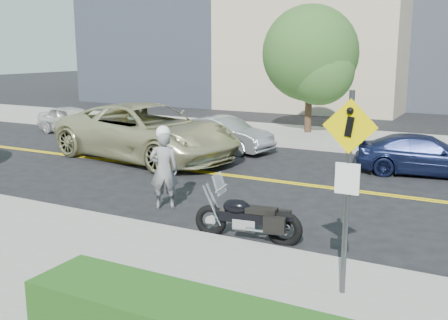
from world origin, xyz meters
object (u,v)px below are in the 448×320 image
suv (147,132)px  parked_car_silver (224,134)px  motorcyclist (164,167)px  parked_car_white (72,120)px  motorcycle (248,208)px  pedestrian_sign (348,174)px  parked_car_blue (425,155)px

suv → parked_car_silver: size_ratio=1.81×
parked_car_silver → suv: bearing=157.7°
motorcyclist → suv: 5.78m
motorcyclist → suv: size_ratio=0.29×
motorcyclist → parked_car_white: motorcyclist is taller
motorcycle → parked_car_white: size_ratio=0.58×
suv → pedestrian_sign: bearing=-119.2°
motorcyclist → parked_car_blue: (4.95, 6.51, -0.39)m
motorcycle → pedestrian_sign: bearing=-43.9°
parked_car_white → parked_car_silver: (7.77, -0.29, 0.00)m
parked_car_white → parked_car_silver: size_ratio=0.97×
parked_car_white → parked_car_silver: bearing=-83.2°
parked_car_white → parked_car_silver: 7.77m
parked_car_silver → parked_car_blue: (7.07, -0.50, -0.03)m
motorcyclist → motorcycle: 2.84m
suv → parked_car_blue: bearing=-66.6°
parked_car_silver → motorcycle: bearing=-139.6°
motorcycle → parked_car_white: (-12.53, 8.27, -0.03)m
parked_car_white → suv: bearing=-106.1°
pedestrian_sign → parked_car_blue: bearing=90.4°
motorcyclist → parked_car_silver: (-2.12, 7.01, -0.36)m
pedestrian_sign → suv: pedestrian_sign is taller
motorcyclist → motorcycle: motorcyclist is taller
motorcyclist → parked_car_white: bearing=-65.3°
pedestrian_sign → parked_car_silver: pedestrian_sign is taller
pedestrian_sign → motorcyclist: bearing=151.8°
pedestrian_sign → suv: bearing=140.9°
motorcycle → parked_car_silver: 9.30m
motorcycle → parked_car_blue: bearing=64.9°
suv → parked_car_blue: suv is taller
motorcyclist → suv: bearing=-78.8°
pedestrian_sign → motorcycle: pedestrian_sign is taller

